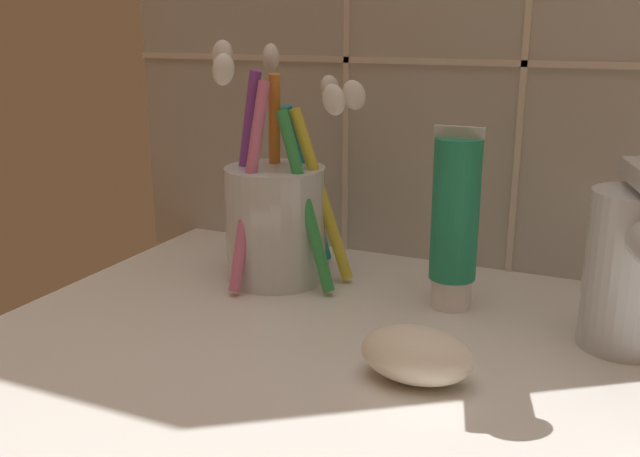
# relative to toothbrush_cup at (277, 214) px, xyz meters

# --- Properties ---
(sink_counter) EXTENTS (0.58, 0.38, 0.02)m
(sink_counter) POSITION_rel_toothbrush_cup_xyz_m (0.15, -0.09, -0.06)
(sink_counter) COLOR silver
(sink_counter) RESTS_ON ground
(toothbrush_cup) EXTENTS (0.12, 0.13, 0.19)m
(toothbrush_cup) POSITION_rel_toothbrush_cup_xyz_m (0.00, 0.00, 0.00)
(toothbrush_cup) COLOR silver
(toothbrush_cup) RESTS_ON sink_counter
(toothpaste_tube) EXTENTS (0.03, 0.03, 0.13)m
(toothpaste_tube) POSITION_rel_toothbrush_cup_xyz_m (0.14, -0.00, 0.01)
(toothpaste_tube) COLOR white
(toothpaste_tube) RESTS_ON sink_counter
(sink_faucet) EXTENTS (0.06, 0.12, 0.12)m
(sink_faucet) POSITION_rel_toothbrush_cup_xyz_m (0.26, -0.03, 0.00)
(sink_faucet) COLOR silver
(sink_faucet) RESTS_ON sink_counter
(soap_bar) EXTENTS (0.07, 0.04, 0.03)m
(soap_bar) POSITION_rel_toothbrush_cup_xyz_m (0.15, -0.12, -0.04)
(soap_bar) COLOR silver
(soap_bar) RESTS_ON sink_counter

